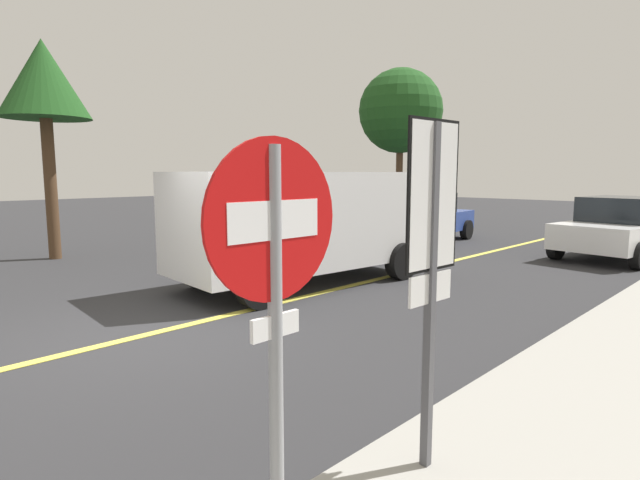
{
  "coord_description": "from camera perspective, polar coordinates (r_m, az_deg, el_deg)",
  "views": [
    {
      "loc": [
        -2.96,
        -6.3,
        2.17
      ],
      "look_at": [
        2.68,
        -0.83,
        1.14
      ],
      "focal_mm": 28.47,
      "sensor_mm": 36.0,
      "label": 1
    }
  ],
  "objects": [
    {
      "name": "white_van",
      "position": [
        9.93,
        -1.89,
        2.26
      ],
      "size": [
        5.36,
        2.64,
        2.2
      ],
      "color": "white",
      "rests_on": "ground_plane"
    },
    {
      "name": "car_blue_far_lane",
      "position": [
        16.6,
        11.55,
        2.54
      ],
      "size": [
        4.13,
        2.33,
        1.56
      ],
      "color": "#2D479E",
      "rests_on": "ground_plane"
    },
    {
      "name": "tree_centre_verge",
      "position": [
        14.72,
        -28.64,
        15.27
      ],
      "size": [
        2.15,
        2.15,
        5.44
      ],
      "color": "#513823",
      "rests_on": "ground_plane"
    },
    {
      "name": "stop_sign",
      "position": [
        2.39,
        -5.09,
        -6.42
      ],
      "size": [
        0.76,
        0.07,
        2.34
      ],
      "color": "gray",
      "rests_on": "ground_plane"
    },
    {
      "name": "speed_limit_sign",
      "position": [
        3.42,
        12.46,
        0.46
      ],
      "size": [
        0.54,
        0.06,
        2.52
      ],
      "color": "#4C4C51",
      "rests_on": "ground_plane"
    },
    {
      "name": "lane_marking_centre",
      "position": [
        8.94,
        -2.41,
        -6.54
      ],
      "size": [
        28.0,
        0.16,
        0.01
      ],
      "primitive_type": "cube",
      "color": "#E0D14C"
    },
    {
      "name": "tree_left_verge",
      "position": [
        20.16,
        9.03,
        14.07
      ],
      "size": [
        3.18,
        3.18,
        6.13
      ],
      "color": "#513823",
      "rests_on": "ground_plane"
    },
    {
      "name": "car_white_behind_van",
      "position": [
        15.12,
        30.64,
        1.21
      ],
      "size": [
        4.12,
        2.49,
        1.58
      ],
      "color": "white",
      "rests_on": "ground_plane"
    },
    {
      "name": "ground_plane",
      "position": [
        7.29,
        -20.08,
        -10.3
      ],
      "size": [
        80.0,
        80.0,
        0.0
      ],
      "primitive_type": "plane",
      "color": "#2D2D30"
    }
  ]
}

